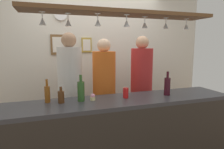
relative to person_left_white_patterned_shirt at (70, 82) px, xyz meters
name	(u,v)px	position (x,y,z in m)	size (l,w,h in m)	color
back_wall	(95,60)	(0.54, 0.76, 0.24)	(4.40, 0.06, 2.60)	silver
bar_counter	(129,129)	(0.54, -0.84, -0.41)	(2.70, 0.55, 0.95)	#38383D
overhead_glass_rack	(123,13)	(0.54, -0.64, 0.88)	(2.20, 0.36, 0.04)	brown
hanging_wineglass_far_left	(42,21)	(-0.32, -0.61, 0.76)	(0.07, 0.07, 0.13)	silver
hanging_wineglass_left	(68,22)	(-0.06, -0.58, 0.76)	(0.07, 0.07, 0.13)	silver
hanging_wineglass_center_left	(98,22)	(0.24, -0.67, 0.76)	(0.07, 0.07, 0.13)	silver
hanging_wineglass_center	(127,23)	(0.56, -0.70, 0.76)	(0.07, 0.07, 0.13)	silver
hanging_wineglass_center_right	(145,24)	(0.83, -0.61, 0.76)	(0.07, 0.07, 0.13)	silver
hanging_wineglass_right	(166,25)	(1.12, -0.61, 0.76)	(0.07, 0.07, 0.13)	silver
hanging_wineglass_far_right	(186,26)	(1.43, -0.61, 0.76)	(0.07, 0.07, 0.13)	silver
person_left_white_patterned_shirt	(70,82)	(0.00, 0.00, 0.00)	(0.34, 0.34, 1.75)	#2D334C
person_middle_orange_shirt	(104,84)	(0.50, 0.00, -0.05)	(0.34, 0.34, 1.67)	#2D334C
person_right_red_shirt	(141,79)	(1.12, 0.00, -0.02)	(0.34, 0.34, 1.72)	#2D334C
bottle_beer_brown_stubby	(61,97)	(-0.17, -0.61, -0.04)	(0.07, 0.07, 0.18)	#512D14
bottle_beer_amber_tall	(47,94)	(-0.31, -0.55, -0.01)	(0.06, 0.06, 0.26)	brown
bottle_champagne_green	(81,91)	(0.05, -0.61, 0.01)	(0.08, 0.08, 0.30)	#2D5623
bottle_wine_dark_red	(167,86)	(1.13, -0.68, 0.01)	(0.08, 0.08, 0.30)	#380F19
drink_can	(126,93)	(0.58, -0.65, -0.05)	(0.07, 0.07, 0.12)	red
cupcake	(93,97)	(0.18, -0.62, -0.07)	(0.06, 0.06, 0.08)	beige
picture_frame_crest	(87,45)	(0.38, 0.72, 0.52)	(0.18, 0.02, 0.26)	#B29338
picture_frame_caricature	(59,45)	(-0.10, 0.72, 0.53)	(0.26, 0.02, 0.34)	brown
wall_clock	(61,14)	(-0.05, 0.71, 1.04)	(0.22, 0.22, 0.03)	white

